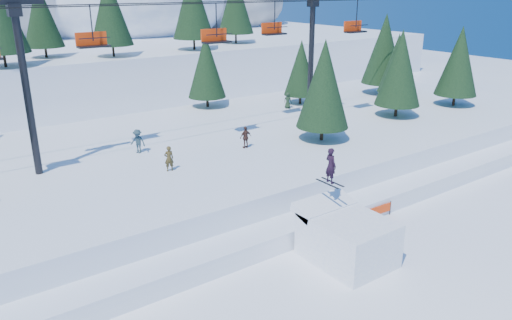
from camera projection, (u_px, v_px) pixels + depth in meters
ground at (354, 298)px, 22.64m from camera, size 160.00×160.00×0.00m
mid_shelf at (173, 164)px, 36.02m from camera, size 70.00×22.00×2.50m
berm at (253, 223)px, 28.59m from camera, size 70.00×6.00×1.10m
jump_kicker at (346, 236)px, 25.49m from camera, size 3.46×4.72×5.65m
chairlift at (183, 49)px, 34.08m from camera, size 46.00×3.21×10.28m
conifer_stand at (167, 87)px, 34.43m from camera, size 62.25×17.97×8.71m
distant_skiers at (168, 141)px, 34.21m from camera, size 27.66×9.34×1.67m
banner_near at (374, 212)px, 30.01m from camera, size 2.86×0.15×0.90m
banner_far at (379, 202)px, 31.39m from camera, size 2.74×0.88×0.90m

